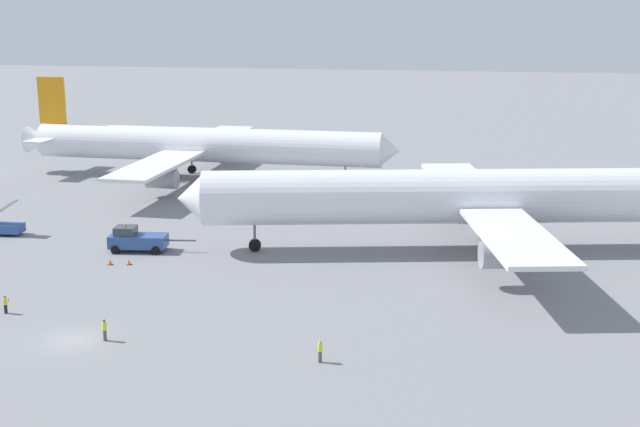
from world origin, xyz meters
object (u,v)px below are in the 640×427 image
object	(u,v)px
ground_crew_marshaller_foreground	(320,351)
ground_crew_wing_walker_right	(5,304)
airliner_at_gate_left	(203,145)
gse_stair_truck_yellow	(3,226)
traffic_cone_wingtip_port	(110,262)
traffic_cone_wingtip_starboard	(129,262)
pushback_tug	(137,239)
ground_crew_ramp_agent_by_cones	(104,330)
airliner_being_pushed	(463,197)

from	to	relation	value
ground_crew_marshaller_foreground	ground_crew_wing_walker_right	xyz separation A→B (m)	(-28.11, 4.96, -0.07)
airliner_at_gate_left	ground_crew_marshaller_foreground	size ratio (longest dim) A/B	34.33
airliner_at_gate_left	gse_stair_truck_yellow	size ratio (longest dim) A/B	12.36
ground_crew_wing_walker_right	traffic_cone_wingtip_port	bearing A→B (deg)	79.50
traffic_cone_wingtip_starboard	pushback_tug	bearing A→B (deg)	103.55
ground_crew_ramp_agent_by_cones	traffic_cone_wingtip_starboard	distance (m)	20.21
gse_stair_truck_yellow	airliner_being_pushed	bearing A→B (deg)	4.28
ground_crew_marshaller_foreground	ground_crew_wing_walker_right	bearing A→B (deg)	170.00
traffic_cone_wingtip_port	gse_stair_truck_yellow	bearing A→B (deg)	153.16
ground_crew_marshaller_foreground	traffic_cone_wingtip_port	distance (m)	32.13
airliner_being_pushed	ground_crew_marshaller_foreground	distance (m)	33.80
airliner_being_pushed	airliner_at_gate_left	bearing A→B (deg)	141.05
airliner_at_gate_left	pushback_tug	world-z (taller)	airliner_at_gate_left
gse_stair_truck_yellow	traffic_cone_wingtip_starboard	world-z (taller)	gse_stair_truck_yellow
pushback_tug	ground_crew_wing_walker_right	xyz separation A→B (m)	(-3.43, -19.95, -0.45)
airliner_being_pushed	ground_crew_wing_walker_right	distance (m)	46.46
traffic_cone_wingtip_starboard	airliner_at_gate_left	bearing A→B (deg)	98.82
ground_crew_marshaller_foreground	traffic_cone_wingtip_starboard	distance (m)	30.94
airliner_being_pushed	ground_crew_marshaller_foreground	size ratio (longest dim) A/B	34.63
airliner_at_gate_left	airliner_being_pushed	xyz separation A→B (m)	(39.60, -32.01, 0.67)
airliner_at_gate_left	ground_crew_marshaller_foreground	distance (m)	71.10
airliner_being_pushed	traffic_cone_wingtip_port	size ratio (longest dim) A/B	98.65
traffic_cone_wingtip_port	airliner_being_pushed	bearing A→B (deg)	19.79
traffic_cone_wingtip_starboard	ground_crew_marshaller_foreground	bearing A→B (deg)	-40.51
ground_crew_marshaller_foreground	traffic_cone_wingtip_starboard	world-z (taller)	ground_crew_marshaller_foreground
pushback_tug	ground_crew_ramp_agent_by_cones	size ratio (longest dim) A/B	5.33
airliner_being_pushed	gse_stair_truck_yellow	xyz separation A→B (m)	(-51.61, -3.86, -4.70)
pushback_tug	ground_crew_ramp_agent_by_cones	bearing A→B (deg)	-72.77
gse_stair_truck_yellow	ground_crew_wing_walker_right	bearing A→B (deg)	-58.57
airliner_being_pushed	gse_stair_truck_yellow	world-z (taller)	airliner_being_pushed
airliner_being_pushed	ground_crew_marshaller_foreground	bearing A→B (deg)	-106.04
traffic_cone_wingtip_port	pushback_tug	bearing A→B (deg)	82.36
gse_stair_truck_yellow	traffic_cone_wingtip_port	xyz separation A→B (m)	(16.99, -8.60, -0.75)
airliner_being_pushed	traffic_cone_wingtip_starboard	distance (m)	35.33
traffic_cone_wingtip_starboard	traffic_cone_wingtip_port	distance (m)	1.90
pushback_tug	traffic_cone_wingtip_port	distance (m)	5.35
pushback_tug	gse_stair_truck_yellow	world-z (taller)	gse_stair_truck_yellow
airliner_at_gate_left	traffic_cone_wingtip_starboard	world-z (taller)	airliner_at_gate_left
pushback_tug	traffic_cone_wingtip_starboard	distance (m)	5.05
airliner_at_gate_left	traffic_cone_wingtip_port	world-z (taller)	airliner_at_gate_left
airliner_at_gate_left	pushback_tug	xyz separation A→B (m)	(5.68, -39.25, -3.79)
traffic_cone_wingtip_starboard	traffic_cone_wingtip_port	size ratio (longest dim) A/B	1.00
pushback_tug	traffic_cone_wingtip_starboard	world-z (taller)	pushback_tug
gse_stair_truck_yellow	ground_crew_wing_walker_right	xyz separation A→B (m)	(14.26, -23.33, -0.21)
airliner_at_gate_left	traffic_cone_wingtip_starboard	bearing A→B (deg)	-81.18
ground_crew_ramp_agent_by_cones	ground_crew_wing_walker_right	xyz separation A→B (m)	(-10.88, 4.06, -0.10)
airliner_at_gate_left	ground_crew_ramp_agent_by_cones	world-z (taller)	airliner_at_gate_left
airliner_at_gate_left	airliner_being_pushed	distance (m)	50.92
traffic_cone_wingtip_port	ground_crew_wing_walker_right	bearing A→B (deg)	-100.50
airliner_at_gate_left	ground_crew_marshaller_foreground	xyz separation A→B (m)	(30.36, -64.16, -4.16)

